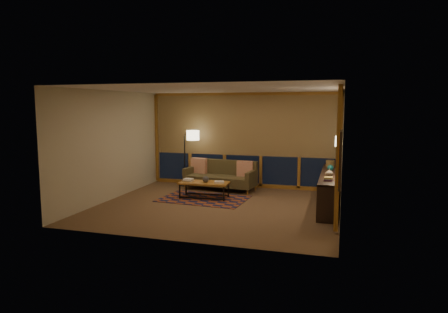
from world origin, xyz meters
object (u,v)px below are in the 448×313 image
(coffee_table, at_px, (204,190))
(floor_lamp, at_px, (185,158))
(sofa, at_px, (220,176))
(bookshelf, at_px, (329,189))

(coffee_table, relative_size, floor_lamp, 0.75)
(sofa, relative_size, coffee_table, 1.57)
(sofa, relative_size, floor_lamp, 1.18)
(sofa, relative_size, bookshelf, 0.63)
(sofa, bearing_deg, coffee_table, -87.64)
(coffee_table, xyz_separation_m, bookshelf, (3.05, 0.14, 0.18))
(sofa, distance_m, floor_lamp, 1.28)
(coffee_table, bearing_deg, bookshelf, -0.04)
(sofa, height_order, coffee_table, sofa)
(bookshelf, bearing_deg, coffee_table, -177.37)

